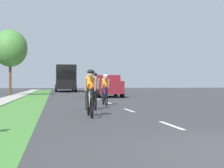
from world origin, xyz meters
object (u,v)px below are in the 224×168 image
Objects in this scene: street_tree_near at (10,48)px; suv_maroon at (107,86)px; bus_black at (65,77)px; cyclist_trailing at (94,91)px; pickup_red at (99,86)px; cyclist_distant at (105,89)px; cyclist_lead at (90,93)px.

suv_maroon is at bearing -30.08° from street_tree_near.
bus_black is 1.89× the size of street_tree_near.
street_tree_near reaches higher than cyclist_trailing.
cyclist_trailing is at bearing -72.33° from street_tree_near.
cyclist_trailing is at bearing -98.11° from pickup_red.
cyclist_distant is (0.88, 2.71, 0.00)m from cyclist_trailing.
pickup_red is (3.61, 25.02, 0.02)m from cyclist_lead.
cyclist_lead is 25.28m from pickup_red.
cyclist_lead is 3.11m from cyclist_trailing.
bus_black is (0.29, 36.31, 1.17)m from cyclist_lead.
cyclist_lead and cyclist_distant have the same top height.
pickup_red is (2.24, 19.24, 0.02)m from cyclist_distant.
cyclist_distant is (1.37, 5.78, 0.00)m from cyclist_lead.
suv_maroon is 0.77× the size of street_tree_near.
cyclist_lead is 36.33m from bus_black.
street_tree_near is (-5.71, 17.93, 3.57)m from cyclist_trailing.
cyclist_trailing is at bearing -101.49° from suv_maroon.
pickup_red is at bearing -73.60° from bus_black.
cyclist_lead is 1.00× the size of cyclist_trailing.
pickup_red is (3.13, 21.95, 0.02)m from cyclist_trailing.
pickup_red is 0.44× the size of bus_black.
bus_black is at bearing 106.40° from pickup_red.
cyclist_distant is at bearing -87.97° from bus_black.
cyclist_lead is 16.46m from suv_maroon.
street_tree_near reaches higher than cyclist_lead.
cyclist_distant is 0.28× the size of street_tree_near.
bus_black reaches higher than cyclist_lead.
suv_maroon reaches higher than cyclist_trailing.
bus_black is 16.45m from street_tree_near.
cyclist_distant is at bearing 76.64° from cyclist_lead.
cyclist_lead is 0.34× the size of pickup_red.
bus_black is (-0.20, 33.24, 1.17)m from cyclist_trailing.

